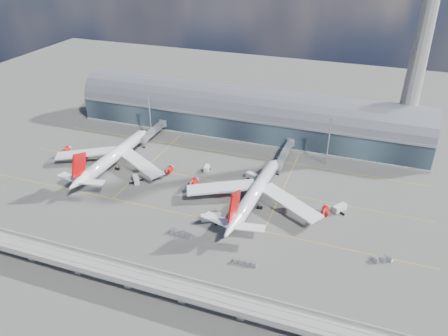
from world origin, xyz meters
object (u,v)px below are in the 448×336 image
(floodlight_mast_left, at_px, (150,114))
(cargo_train_1, at_px, (245,263))
(airliner_left, at_px, (113,157))
(service_truck_1, at_px, (193,187))
(service_truck_3, at_px, (340,208))
(service_truck_4, at_px, (207,168))
(cargo_train_0, at_px, (181,234))
(control_tower, at_px, (419,56))
(airliner_right, at_px, (255,194))
(cargo_train_2, at_px, (382,259))
(service_truck_5, at_px, (253,176))
(floodlight_mast_right, at_px, (329,140))
(service_truck_2, at_px, (211,217))
(service_truck_0, at_px, (136,180))

(floodlight_mast_left, distance_m, cargo_train_1, 120.75)
(airliner_left, xyz_separation_m, service_truck_1, (46.22, -5.57, -4.58))
(cargo_train_1, bearing_deg, service_truck_3, -29.24)
(service_truck_1, xyz_separation_m, service_truck_4, (-0.54, 18.03, 0.13))
(service_truck_1, relative_size, cargo_train_0, 0.45)
(control_tower, bearing_deg, floodlight_mast_left, -168.28)
(airliner_left, height_order, airliner_right, airliner_right)
(service_truck_1, height_order, service_truck_4, service_truck_4)
(floodlight_mast_left, bearing_deg, cargo_train_0, -55.14)
(airliner_left, bearing_deg, control_tower, 27.30)
(control_tower, xyz_separation_m, airliner_right, (-59.03, -75.68, -46.13))
(cargo_train_0, xyz_separation_m, cargo_train_2, (75.47, 11.45, 0.06))
(control_tower, distance_m, floodlight_mast_left, 143.01)
(cargo_train_0, bearing_deg, service_truck_4, 1.21)
(floodlight_mast_left, xyz_separation_m, airliner_right, (75.97, -47.68, -8.13))
(service_truck_5, xyz_separation_m, cargo_train_2, (61.09, -40.01, -0.71))
(cargo_train_0, height_order, cargo_train_2, cargo_train_2)
(airliner_left, distance_m, service_truck_1, 46.78)
(floodlight_mast_right, relative_size, service_truck_2, 2.97)
(service_truck_0, height_order, service_truck_4, service_truck_0)
(airliner_left, bearing_deg, cargo_train_1, -28.16)
(cargo_train_1, bearing_deg, service_truck_1, 45.12)
(floodlight_mast_left, relative_size, service_truck_2, 2.97)
(service_truck_3, bearing_deg, cargo_train_2, -20.26)
(floodlight_mast_left, xyz_separation_m, cargo_train_1, (83.73, -86.05, -12.85))
(control_tower, relative_size, service_truck_5, 14.63)
(control_tower, height_order, airliner_right, control_tower)
(floodlight_mast_right, distance_m, cargo_train_0, 91.66)
(airliner_right, distance_m, cargo_train_1, 39.43)
(service_truck_3, xyz_separation_m, cargo_train_1, (-28.00, -45.53, -0.83))
(service_truck_1, bearing_deg, service_truck_2, -145.97)
(service_truck_0, distance_m, service_truck_5, 55.69)
(service_truck_0, bearing_deg, service_truck_5, -14.06)
(airliner_right, height_order, service_truck_3, airliner_right)
(airliner_left, xyz_separation_m, cargo_train_1, (84.09, -46.51, -5.07))
(control_tower, bearing_deg, service_truck_2, -127.78)
(control_tower, distance_m, service_truck_5, 99.42)
(floodlight_mast_left, bearing_deg, airliner_left, -90.51)
(floodlight_mast_left, bearing_deg, service_truck_2, -46.21)
(service_truck_0, relative_size, service_truck_3, 1.05)
(service_truck_2, bearing_deg, service_truck_4, -4.93)
(service_truck_2, bearing_deg, control_tower, -67.08)
(service_truck_5, bearing_deg, cargo_train_0, -174.35)
(floodlight_mast_right, xyz_separation_m, service_truck_4, (-54.68, -27.09, -12.23))
(floodlight_mast_left, xyz_separation_m, service_truck_1, (45.87, -45.11, -12.36))
(floodlight_mast_right, relative_size, service_truck_5, 3.65)
(service_truck_5, distance_m, cargo_train_0, 53.43)
(service_truck_0, bearing_deg, cargo_train_2, -46.12)
(floodlight_mast_right, bearing_deg, floodlight_mast_left, 180.00)
(service_truck_1, bearing_deg, service_truck_0, 91.81)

